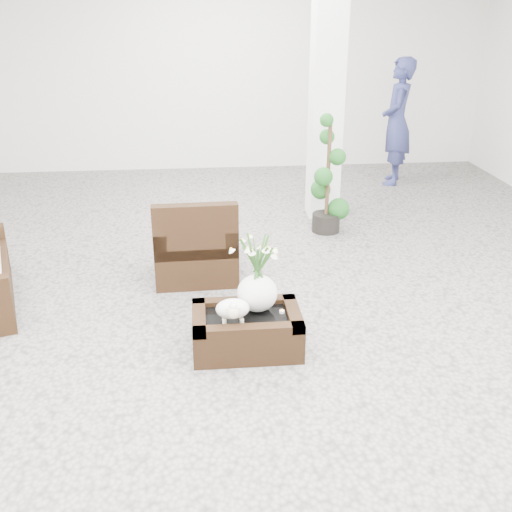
{
  "coord_description": "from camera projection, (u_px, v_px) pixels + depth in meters",
  "views": [
    {
      "loc": [
        -0.49,
        -5.09,
        2.72
      ],
      "look_at": [
        0.0,
        -0.1,
        0.62
      ],
      "focal_mm": 42.64,
      "sensor_mm": 36.0,
      "label": 1
    }
  ],
  "objects": [
    {
      "name": "ground",
      "position": [
        255.0,
        312.0,
        5.77
      ],
      "size": [
        11.0,
        11.0,
        0.0
      ],
      "primitive_type": "plane",
      "color": "gray",
      "rests_on": "ground"
    },
    {
      "name": "column",
      "position": [
        327.0,
        84.0,
        7.77
      ],
      "size": [
        0.4,
        0.4,
        3.5
      ],
      "primitive_type": "cube",
      "color": "white",
      "rests_on": "ground"
    },
    {
      "name": "coffee_table",
      "position": [
        247.0,
        332.0,
        5.11
      ],
      "size": [
        0.9,
        0.6,
        0.31
      ],
      "primitive_type": "cube",
      "color": "black",
      "rests_on": "ground"
    },
    {
      "name": "sheep_figurine",
      "position": [
        233.0,
        311.0,
        4.91
      ],
      "size": [
        0.28,
        0.23,
        0.21
      ],
      "primitive_type": "ellipsoid",
      "color": "white",
      "rests_on": "coffee_table"
    },
    {
      "name": "planter_narcissus",
      "position": [
        257.0,
        266.0,
        5.0
      ],
      "size": [
        0.44,
        0.44,
        0.8
      ],
      "primitive_type": null,
      "color": "white",
      "rests_on": "coffee_table"
    },
    {
      "name": "tealight",
      "position": [
        282.0,
        311.0,
        5.09
      ],
      "size": [
        0.04,
        0.04,
        0.03
      ],
      "primitive_type": "cylinder",
      "color": "white",
      "rests_on": "coffee_table"
    },
    {
      "name": "armchair",
      "position": [
        195.0,
        236.0,
        6.39
      ],
      "size": [
        0.87,
        0.84,
        0.9
      ],
      "primitive_type": "cube",
      "rotation": [
        0.0,
        0.0,
        3.18
      ],
      "color": "black",
      "rests_on": "ground"
    },
    {
      "name": "topiary",
      "position": [
        328.0,
        175.0,
        7.53
      ],
      "size": [
        0.39,
        0.39,
        1.47
      ],
      "primitive_type": null,
      "color": "#184B18",
      "rests_on": "ground"
    },
    {
      "name": "shopper",
      "position": [
        397.0,
        122.0,
        9.53
      ],
      "size": [
        0.68,
        0.83,
        1.96
      ],
      "primitive_type": "imported",
      "rotation": [
        0.0,
        0.0,
        -1.9
      ],
      "color": "navy",
      "rests_on": "ground"
    }
  ]
}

